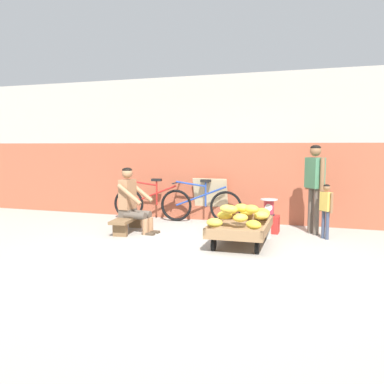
% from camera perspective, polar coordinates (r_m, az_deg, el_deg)
% --- Properties ---
extents(ground_plane, '(80.00, 80.00, 0.00)m').
position_cam_1_polar(ground_plane, '(5.69, -0.80, -9.03)').
color(ground_plane, '#A39E93').
extents(back_wall, '(16.00, 0.30, 2.91)m').
position_cam_1_polar(back_wall, '(8.30, 5.87, 5.97)').
color(back_wall, '#A35138').
rests_on(back_wall, ground).
extents(banana_cart, '(0.89, 1.47, 0.36)m').
position_cam_1_polar(banana_cart, '(6.40, 6.83, -5.11)').
color(banana_cart, '#8E6B47').
rests_on(banana_cart, ground).
extents(banana_pile, '(0.89, 1.42, 0.27)m').
position_cam_1_polar(banana_pile, '(6.45, 7.02, -3.00)').
color(banana_pile, gold).
rests_on(banana_pile, banana_cart).
extents(low_bench, '(0.43, 1.13, 0.27)m').
position_cam_1_polar(low_bench, '(7.36, -8.89, -3.96)').
color(low_bench, brown).
rests_on(low_bench, ground).
extents(vendor_seated, '(0.70, 0.51, 1.14)m').
position_cam_1_polar(vendor_seated, '(7.25, -8.36, -1.15)').
color(vendor_seated, '#9E704C').
rests_on(vendor_seated, ground).
extents(plastic_crate, '(0.36, 0.28, 0.30)m').
position_cam_1_polar(plastic_crate, '(7.34, 10.61, -4.40)').
color(plastic_crate, red).
rests_on(plastic_crate, ground).
extents(weighing_scale, '(0.30, 0.30, 0.29)m').
position_cam_1_polar(weighing_scale, '(7.29, 10.66, -2.06)').
color(weighing_scale, '#28282D').
rests_on(weighing_scale, plastic_crate).
extents(bicycle_near_left, '(1.66, 0.48, 0.86)m').
position_cam_1_polar(bicycle_near_left, '(8.42, -5.60, -1.54)').
color(bicycle_near_left, black).
rests_on(bicycle_near_left, ground).
extents(bicycle_far_left, '(1.66, 0.48, 0.86)m').
position_cam_1_polar(bicycle_far_left, '(8.16, 1.19, -1.76)').
color(bicycle_far_left, black).
rests_on(bicycle_far_left, ground).
extents(sign_board, '(0.70, 0.27, 0.87)m').
position_cam_1_polar(sign_board, '(8.31, 2.65, -1.06)').
color(sign_board, '#C6B289').
rests_on(sign_board, ground).
extents(customer_adult, '(0.35, 0.41, 1.53)m').
position_cam_1_polar(customer_adult, '(7.30, 16.69, 1.73)').
color(customer_adult, brown).
rests_on(customer_adult, ground).
extents(customer_child, '(0.21, 0.22, 0.90)m').
position_cam_1_polar(customer_child, '(7.00, 18.15, -1.77)').
color(customer_child, '#38425B').
rests_on(customer_child, ground).
extents(shopping_bag, '(0.18, 0.12, 0.24)m').
position_cam_1_polar(shopping_bag, '(6.91, 10.13, -5.32)').
color(shopping_bag, silver).
rests_on(shopping_bag, ground).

